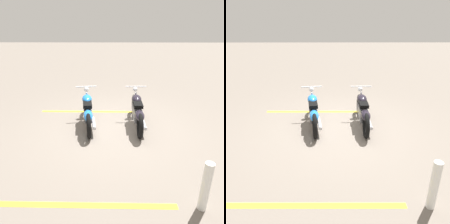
{
  "view_description": "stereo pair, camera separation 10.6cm",
  "coord_description": "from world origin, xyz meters",
  "views": [
    {
      "loc": [
        5.64,
        0.07,
        2.76
      ],
      "look_at": [
        0.47,
        0.0,
        0.65
      ],
      "focal_mm": 34.84,
      "sensor_mm": 36.0,
      "label": 1
    },
    {
      "loc": [
        5.64,
        -0.04,
        2.76
      ],
      "look_at": [
        0.47,
        0.0,
        0.65
      ],
      "focal_mm": 34.84,
      "sensor_mm": 36.0,
      "label": 2
    }
  ],
  "objects": [
    {
      "name": "ground_plane",
      "position": [
        0.0,
        0.0,
        0.0
      ],
      "size": [
        60.0,
        60.0,
        0.0
      ],
      "primitive_type": "plane",
      "color": "slate"
    },
    {
      "name": "motorcycle_bright_foreground",
      "position": [
        -0.07,
        -0.7,
        0.46
      ],
      "size": [
        2.22,
        0.68,
        1.04
      ],
      "rotation": [
        0.0,
        0.0,
        3.29
      ],
      "color": "black",
      "rests_on": "ground"
    },
    {
      "name": "motorcycle_dark_foreground",
      "position": [
        -0.08,
        0.71,
        0.46
      ],
      "size": [
        2.23,
        0.62,
        1.04
      ],
      "rotation": [
        0.0,
        0.0,
        3.15
      ],
      "color": "black",
      "rests_on": "ground"
    },
    {
      "name": "bollard_post",
      "position": [
        2.97,
        1.47,
        0.43
      ],
      "size": [
        0.14,
        0.14,
        0.87
      ],
      "primitive_type": "cylinder",
      "color": "white",
      "rests_on": "ground"
    },
    {
      "name": "parking_stripe_near",
      "position": [
        -1.15,
        -0.79,
        0.0
      ],
      "size": [
        0.14,
        3.2,
        0.01
      ],
      "primitive_type": "cube",
      "rotation": [
        0.0,
        0.0,
        1.56
      ],
      "color": "yellow",
      "rests_on": "ground"
    },
    {
      "name": "parking_stripe_mid",
      "position": [
        2.93,
        -0.5,
        0.0
      ],
      "size": [
        0.14,
        3.2,
        0.01
      ],
      "primitive_type": "cube",
      "rotation": [
        0.0,
        0.0,
        1.56
      ],
      "color": "yellow",
      "rests_on": "ground"
    }
  ]
}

